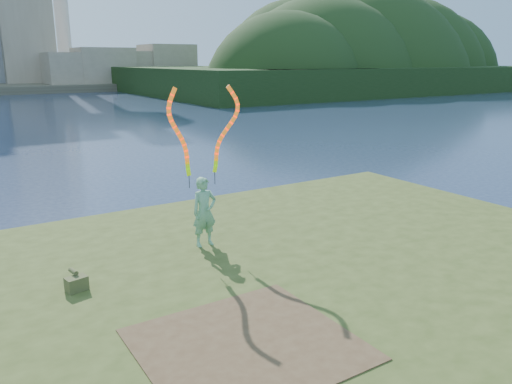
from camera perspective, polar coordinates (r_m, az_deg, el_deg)
ground at (r=11.91m, az=0.02°, el=-10.44°), size 320.00×320.00×0.00m
grassy_knoll at (r=10.10m, az=7.20°, el=-13.32°), size 20.00×18.00×0.80m
dirt_patch at (r=8.11m, az=-1.06°, el=-16.99°), size 3.20×3.00×0.02m
wooded_hill at (r=95.19m, az=11.30°, el=11.59°), size 78.00×50.00×63.00m
woman_with_ribbons at (r=11.67m, az=-6.04°, el=0.47°), size 2.07×0.40×4.04m
canvas_bag at (r=10.30m, az=-19.85°, el=-9.74°), size 0.43×0.49×0.37m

